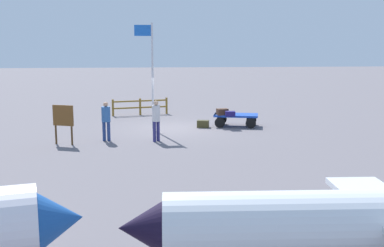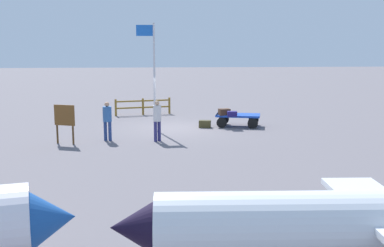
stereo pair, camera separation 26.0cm
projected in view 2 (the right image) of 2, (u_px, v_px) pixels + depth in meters
name	position (u px, v px, depth m)	size (l,w,h in m)	color
ground_plane	(176.00, 128.00, 23.50)	(120.00, 120.00, 0.00)	slate
luggage_cart	(238.00, 117.00, 23.97)	(2.36, 1.67, 0.61)	#1A44B7
suitcase_navy	(224.00, 112.00, 23.69)	(0.60, 0.46, 0.31)	#462E20
suitcase_grey	(232.00, 114.00, 23.27)	(0.48, 0.36, 0.24)	navy
suitcase_maroon	(205.00, 124.00, 23.68)	(0.64, 0.47, 0.35)	#3E391B
worker_lead	(157.00, 118.00, 20.22)	(0.47, 0.47, 1.74)	navy
worker_trailing	(107.00, 118.00, 20.37)	(0.44, 0.44, 1.66)	navy
airplane_near	(376.00, 224.00, 8.24)	(8.96, 4.61, 2.83)	silver
flagpole	(153.00, 69.00, 22.52)	(0.87, 0.10, 5.04)	silver
signboard	(65.00, 119.00, 19.67)	(0.87, 0.36, 1.62)	#4C3319
wooden_fence	(143.00, 105.00, 27.83)	(3.20, 0.79, 0.96)	brown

